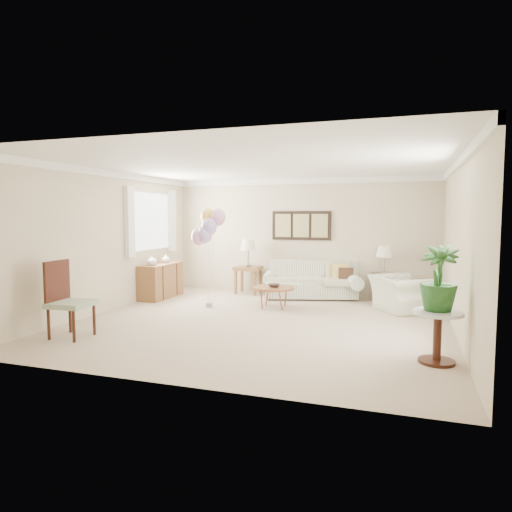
{
  "coord_description": "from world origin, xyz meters",
  "views": [
    {
      "loc": [
        2.29,
        -7.11,
        1.76
      ],
      "look_at": [
        -0.29,
        0.6,
        1.05
      ],
      "focal_mm": 32.0,
      "sensor_mm": 36.0,
      "label": 1
    }
  ],
  "objects_px": {
    "armchair": "(400,294)",
    "balloon_cluster": "(208,227)",
    "accent_chair": "(66,298)",
    "sofa": "(311,283)",
    "coffee_table": "(274,288)"
  },
  "relations": [
    {
      "from": "sofa",
      "to": "armchair",
      "type": "relative_size",
      "value": 2.34
    },
    {
      "from": "coffee_table",
      "to": "accent_chair",
      "type": "bearing_deg",
      "value": -126.94
    },
    {
      "from": "accent_chair",
      "to": "armchair",
      "type": "bearing_deg",
      "value": 36.94
    },
    {
      "from": "coffee_table",
      "to": "balloon_cluster",
      "type": "distance_m",
      "value": 1.73
    },
    {
      "from": "sofa",
      "to": "balloon_cluster",
      "type": "height_order",
      "value": "balloon_cluster"
    },
    {
      "from": "armchair",
      "to": "accent_chair",
      "type": "height_order",
      "value": "accent_chair"
    },
    {
      "from": "sofa",
      "to": "balloon_cluster",
      "type": "bearing_deg",
      "value": -134.29
    },
    {
      "from": "sofa",
      "to": "accent_chair",
      "type": "distance_m",
      "value": 5.13
    },
    {
      "from": "coffee_table",
      "to": "armchair",
      "type": "relative_size",
      "value": 0.8
    },
    {
      "from": "coffee_table",
      "to": "accent_chair",
      "type": "distance_m",
      "value": 3.78
    },
    {
      "from": "armchair",
      "to": "accent_chair",
      "type": "xyz_separation_m",
      "value": [
        -4.59,
        -3.45,
        0.26
      ]
    },
    {
      "from": "armchair",
      "to": "balloon_cluster",
      "type": "xyz_separation_m",
      "value": [
        -3.52,
        -0.83,
        1.23
      ]
    },
    {
      "from": "balloon_cluster",
      "to": "armchair",
      "type": "bearing_deg",
      "value": 13.27
    },
    {
      "from": "sofa",
      "to": "armchair",
      "type": "distance_m",
      "value": 2.06
    },
    {
      "from": "sofa",
      "to": "coffee_table",
      "type": "bearing_deg",
      "value": -109.48
    }
  ]
}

